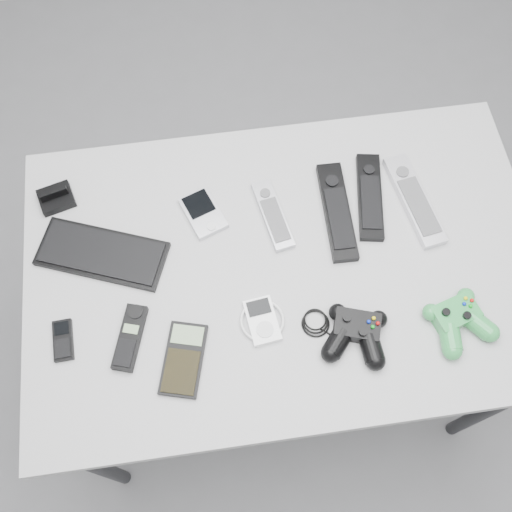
{
  "coord_description": "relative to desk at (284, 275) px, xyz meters",
  "views": [
    {
      "loc": [
        -0.06,
        -0.57,
        1.98
      ],
      "look_at": [
        0.02,
        -0.03,
        0.79
      ],
      "focal_mm": 42.0,
      "sensor_mm": 36.0,
      "label": 1
    }
  ],
  "objects": [
    {
      "name": "cordless_handset",
      "position": [
        -0.35,
        -0.12,
        0.08
      ],
      "size": [
        0.08,
        0.15,
        0.02
      ],
      "primitive_type": "cube",
      "rotation": [
        0.0,
        0.0,
        -0.3
      ],
      "color": "black",
      "rests_on": "desk"
    },
    {
      "name": "controller_green",
      "position": [
        0.34,
        -0.19,
        0.09
      ],
      "size": [
        0.16,
        0.17,
        0.04
      ],
      "primitive_type": null,
      "rotation": [
        0.0,
        0.0,
        0.29
      ],
      "color": "#227E34",
      "rests_on": "desk"
    },
    {
      "name": "calculator",
      "position": [
        -0.24,
        -0.19,
        0.07
      ],
      "size": [
        0.12,
        0.17,
        0.02
      ],
      "primitive_type": "cube",
      "rotation": [
        0.0,
        0.0,
        -0.27
      ],
      "color": "black",
      "rests_on": "desk"
    },
    {
      "name": "controller_black",
      "position": [
        0.12,
        -0.18,
        0.09
      ],
      "size": [
        0.26,
        0.2,
        0.05
      ],
      "primitive_type": null,
      "rotation": [
        0.0,
        0.0,
        -0.32
      ],
      "color": "black",
      "rests_on": "desk"
    },
    {
      "name": "mobile_phone",
      "position": [
        -0.49,
        -0.11,
        0.07
      ],
      "size": [
        0.04,
        0.09,
        0.01
      ],
      "primitive_type": "cube",
      "rotation": [
        0.0,
        0.0,
        0.05
      ],
      "color": "black",
      "rests_on": "desk"
    },
    {
      "name": "dock_bracket",
      "position": [
        -0.5,
        0.23,
        0.09
      ],
      "size": [
        0.09,
        0.09,
        0.04
      ],
      "primitive_type": "cube",
      "rotation": [
        0.0,
        0.0,
        0.27
      ],
      "color": "black",
      "rests_on": "desk"
    },
    {
      "name": "remote_black_a",
      "position": [
        0.14,
        0.11,
        0.08
      ],
      "size": [
        0.06,
        0.25,
        0.03
      ],
      "primitive_type": "cube",
      "rotation": [
        0.0,
        0.0,
        -0.03
      ],
      "color": "black",
      "rests_on": "desk"
    },
    {
      "name": "remote_silver_a",
      "position": [
        -0.01,
        0.12,
        0.08
      ],
      "size": [
        0.08,
        0.19,
        0.02
      ],
      "primitive_type": "cube",
      "rotation": [
        0.0,
        0.0,
        0.18
      ],
      "color": "#B2B3BA",
      "rests_on": "desk"
    },
    {
      "name": "pda",
      "position": [
        -0.17,
        0.15,
        0.08
      ],
      "size": [
        0.11,
        0.13,
        0.02
      ],
      "primitive_type": "cube",
      "rotation": [
        0.0,
        0.0,
        0.35
      ],
      "color": "#B2B3BA",
      "rests_on": "desk"
    },
    {
      "name": "floor",
      "position": [
        -0.08,
        0.05,
        -0.7
      ],
      "size": [
        3.5,
        3.5,
        0.0
      ],
      "primitive_type": "plane",
      "color": "slate",
      "rests_on": "ground"
    },
    {
      "name": "remote_black_b",
      "position": [
        0.22,
        0.14,
        0.08
      ],
      "size": [
        0.09,
        0.23,
        0.02
      ],
      "primitive_type": "cube",
      "rotation": [
        0.0,
        0.0,
        -0.17
      ],
      "color": "black",
      "rests_on": "desk"
    },
    {
      "name": "desk",
      "position": [
        0.0,
        0.0,
        0.0
      ],
      "size": [
        1.15,
        0.74,
        0.77
      ],
      "color": "#A1A1A3",
      "rests_on": "floor"
    },
    {
      "name": "remote_silver_b",
      "position": [
        0.32,
        0.11,
        0.08
      ],
      "size": [
        0.09,
        0.25,
        0.02
      ],
      "primitive_type": "cube",
      "rotation": [
        0.0,
        0.0,
        0.16
      ],
      "color": "silver",
      "rests_on": "desk"
    },
    {
      "name": "mp3_player",
      "position": [
        -0.07,
        -0.13,
        0.08
      ],
      "size": [
        0.11,
        0.11,
        0.02
      ],
      "primitive_type": "cube",
      "rotation": [
        0.0,
        0.0,
        0.12
      ],
      "color": "white",
      "rests_on": "desk"
    },
    {
      "name": "pda_keyboard",
      "position": [
        -0.4,
        0.08,
        0.08
      ],
      "size": [
        0.31,
        0.21,
        0.02
      ],
      "primitive_type": "cube",
      "rotation": [
        0.0,
        0.0,
        -0.38
      ],
      "color": "black",
      "rests_on": "desk"
    }
  ]
}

